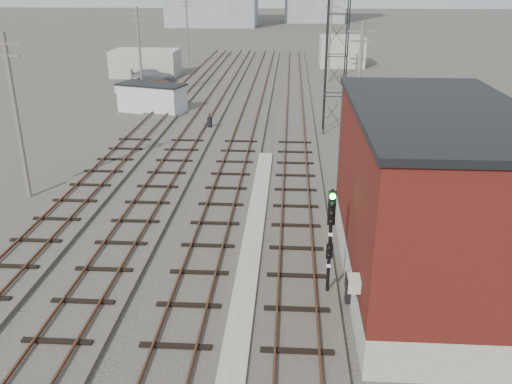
# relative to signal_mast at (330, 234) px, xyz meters

# --- Properties ---
(ground) EXTENTS (320.00, 320.00, 0.00)m
(ground) POSITION_rel_signal_mast_xyz_m (-3.70, 49.20, -2.64)
(ground) COLOR #282621
(ground) RESTS_ON ground
(track_right) EXTENTS (3.20, 90.00, 0.39)m
(track_right) POSITION_rel_signal_mast_xyz_m (-1.20, 28.20, -2.54)
(track_right) COLOR #332D28
(track_right) RESTS_ON ground
(track_mid_right) EXTENTS (3.20, 90.00, 0.39)m
(track_mid_right) POSITION_rel_signal_mast_xyz_m (-5.20, 28.20, -2.54)
(track_mid_right) COLOR #332D28
(track_mid_right) RESTS_ON ground
(track_mid_left) EXTENTS (3.20, 90.00, 0.39)m
(track_mid_left) POSITION_rel_signal_mast_xyz_m (-9.20, 28.20, -2.54)
(track_mid_left) COLOR #332D28
(track_mid_left) RESTS_ON ground
(track_left) EXTENTS (3.20, 90.00, 0.39)m
(track_left) POSITION_rel_signal_mast_xyz_m (-13.20, 28.20, -2.54)
(track_left) COLOR #332D28
(track_left) RESTS_ON ground
(platform_curb) EXTENTS (0.90, 28.00, 0.26)m
(platform_curb) POSITION_rel_signal_mast_xyz_m (-3.20, 3.20, -2.51)
(platform_curb) COLOR gray
(platform_curb) RESTS_ON ground
(brick_building) EXTENTS (6.54, 12.20, 7.22)m
(brick_building) POSITION_rel_signal_mast_xyz_m (3.80, 1.20, 0.99)
(brick_building) COLOR gray
(brick_building) RESTS_ON ground
(lattice_tower) EXTENTS (1.60, 1.60, 15.00)m
(lattice_tower) POSITION_rel_signal_mast_xyz_m (1.80, 24.20, 4.86)
(lattice_tower) COLOR black
(lattice_tower) RESTS_ON ground
(utility_pole_left_a) EXTENTS (1.80, 0.24, 9.00)m
(utility_pole_left_a) POSITION_rel_signal_mast_xyz_m (-16.20, 9.20, 2.16)
(utility_pole_left_a) COLOR #595147
(utility_pole_left_a) RESTS_ON ground
(utility_pole_left_b) EXTENTS (1.80, 0.24, 9.00)m
(utility_pole_left_b) POSITION_rel_signal_mast_xyz_m (-16.20, 34.20, 2.16)
(utility_pole_left_b) COLOR #595147
(utility_pole_left_b) RESTS_ON ground
(utility_pole_left_c) EXTENTS (1.80, 0.24, 9.00)m
(utility_pole_left_c) POSITION_rel_signal_mast_xyz_m (-16.20, 59.20, 2.16)
(utility_pole_left_c) COLOR #595147
(utility_pole_left_c) RESTS_ON ground
(utility_pole_right_a) EXTENTS (1.80, 0.24, 9.00)m
(utility_pole_right_a) POSITION_rel_signal_mast_xyz_m (2.80, 17.20, 2.16)
(utility_pole_right_a) COLOR #595147
(utility_pole_right_a) RESTS_ON ground
(utility_pole_right_b) EXTENTS (1.80, 0.24, 9.00)m
(utility_pole_right_b) POSITION_rel_signal_mast_xyz_m (2.80, 47.20, 2.16)
(utility_pole_right_b) COLOR #595147
(utility_pole_right_b) RESTS_ON ground
(shed_left) EXTENTS (8.00, 5.00, 3.20)m
(shed_left) POSITION_rel_signal_mast_xyz_m (-19.70, 49.20, -1.04)
(shed_left) COLOR gray
(shed_left) RESTS_ON ground
(shed_right) EXTENTS (6.00, 6.00, 4.00)m
(shed_right) POSITION_rel_signal_mast_xyz_m (5.30, 59.20, -0.64)
(shed_right) COLOR gray
(shed_right) RESTS_ON ground
(signal_mast) EXTENTS (0.40, 0.42, 4.41)m
(signal_mast) POSITION_rel_signal_mast_xyz_m (0.00, 0.00, 0.00)
(signal_mast) COLOR gray
(signal_mast) RESTS_ON ground
(switch_stand) EXTENTS (0.37, 0.37, 1.25)m
(switch_stand) POSITION_rel_signal_mast_xyz_m (-8.10, 24.21, -2.05)
(switch_stand) COLOR black
(switch_stand) RESTS_ON ground
(site_trailer) EXTENTS (6.66, 4.42, 2.59)m
(site_trailer) POSITION_rel_signal_mast_xyz_m (-14.21, 30.07, -1.34)
(site_trailer) COLOR silver
(site_trailer) RESTS_ON ground
(car_red) EXTENTS (4.52, 2.07, 1.50)m
(car_red) POSITION_rel_signal_mast_xyz_m (-15.18, 38.31, -1.89)
(car_red) COLOR maroon
(car_red) RESTS_ON ground
(car_silver) EXTENTS (4.38, 2.58, 1.36)m
(car_silver) POSITION_rel_signal_mast_xyz_m (-17.85, 36.92, -1.96)
(car_silver) COLOR #A5A8AC
(car_silver) RESTS_ON ground
(car_grey) EXTENTS (5.49, 3.21, 1.49)m
(car_grey) POSITION_rel_signal_mast_xyz_m (-17.88, 45.07, -1.89)
(car_grey) COLOR slate
(car_grey) RESTS_ON ground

